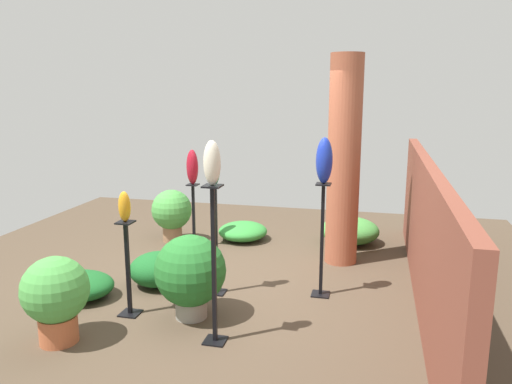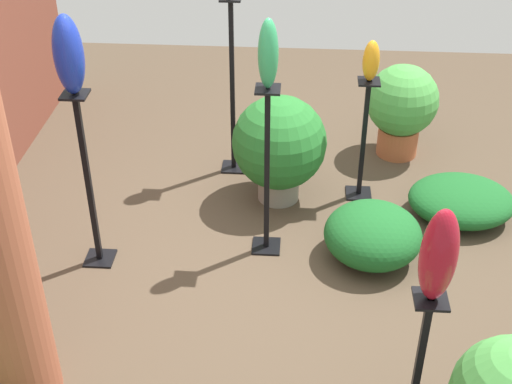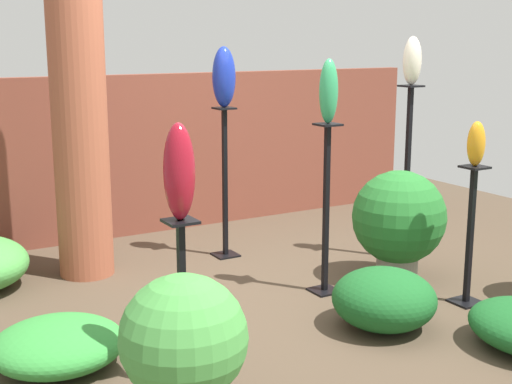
{
  "view_description": "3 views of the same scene",
  "coord_description": "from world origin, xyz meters",
  "px_view_note": "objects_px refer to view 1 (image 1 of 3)",
  "views": [
    {
      "loc": [
        5.33,
        1.69,
        2.29
      ],
      "look_at": [
        -0.16,
        0.36,
        1.11
      ],
      "focal_mm": 35.0,
      "sensor_mm": 36.0,
      "label": 1
    },
    {
      "loc": [
        -3.79,
        -0.2,
        3.16
      ],
      "look_at": [
        -0.13,
        0.05,
        0.73
      ],
      "focal_mm": 50.0,
      "sensor_mm": 36.0,
      "label": 2
    },
    {
      "loc": [
        -2.71,
        -4.07,
        1.84
      ],
      "look_at": [
        -0.26,
        0.13,
        0.79
      ],
      "focal_mm": 50.0,
      "sensor_mm": 36.0,
      "label": 3
    }
  ],
  "objects_px": {
    "pedestal_cobalt": "(322,245)",
    "art_vase_cobalt": "(324,161)",
    "art_vase_ruby": "(192,167)",
    "potted_plant_near_pillar": "(172,212)",
    "potted_plant_front_right": "(56,294)",
    "art_vase_ivory": "(212,163)",
    "pedestal_jade": "(216,244)",
    "art_vase_jade": "(215,164)",
    "brick_pillar": "(344,161)",
    "art_vase_amber": "(124,207)",
    "potted_plant_mid_left": "(190,272)",
    "pedestal_ruby": "(194,219)",
    "pedestal_amber": "(128,273)",
    "pedestal_ivory": "(214,272)"
  },
  "relations": [
    {
      "from": "art_vase_ruby",
      "to": "potted_plant_mid_left",
      "type": "height_order",
      "value": "art_vase_ruby"
    },
    {
      "from": "pedestal_jade",
      "to": "art_vase_ivory",
      "type": "height_order",
      "value": "art_vase_ivory"
    },
    {
      "from": "brick_pillar",
      "to": "art_vase_jade",
      "type": "xyz_separation_m",
      "value": [
        1.4,
        -1.29,
        0.12
      ]
    },
    {
      "from": "pedestal_ivory",
      "to": "potted_plant_front_right",
      "type": "distance_m",
      "value": 1.45
    },
    {
      "from": "art_vase_cobalt",
      "to": "art_vase_amber",
      "type": "bearing_deg",
      "value": -62.87
    },
    {
      "from": "potted_plant_mid_left",
      "to": "art_vase_ivory",
      "type": "bearing_deg",
      "value": 42.95
    },
    {
      "from": "pedestal_cobalt",
      "to": "potted_plant_front_right",
      "type": "bearing_deg",
      "value": -53.71
    },
    {
      "from": "art_vase_ivory",
      "to": "potted_plant_mid_left",
      "type": "height_order",
      "value": "art_vase_ivory"
    },
    {
      "from": "pedestal_cobalt",
      "to": "art_vase_cobalt",
      "type": "distance_m",
      "value": 0.94
    },
    {
      "from": "pedestal_ruby",
      "to": "potted_plant_mid_left",
      "type": "bearing_deg",
      "value": 19.8
    },
    {
      "from": "art_vase_amber",
      "to": "pedestal_ruby",
      "type": "bearing_deg",
      "value": -176.35
    },
    {
      "from": "art_vase_cobalt",
      "to": "art_vase_jade",
      "type": "relative_size",
      "value": 1.1
    },
    {
      "from": "pedestal_cobalt",
      "to": "art_vase_ruby",
      "type": "xyz_separation_m",
      "value": [
        -1.31,
        -2.0,
        0.6
      ]
    },
    {
      "from": "art_vase_ivory",
      "to": "art_vase_ruby",
      "type": "relative_size",
      "value": 0.78
    },
    {
      "from": "art_vase_jade",
      "to": "potted_plant_near_pillar",
      "type": "height_order",
      "value": "art_vase_jade"
    },
    {
      "from": "pedestal_ruby",
      "to": "potted_plant_near_pillar",
      "type": "relative_size",
      "value": 1.18
    },
    {
      "from": "pedestal_ruby",
      "to": "potted_plant_front_right",
      "type": "distance_m",
      "value": 2.95
    },
    {
      "from": "art_vase_amber",
      "to": "potted_plant_mid_left",
      "type": "distance_m",
      "value": 0.92
    },
    {
      "from": "art_vase_jade",
      "to": "brick_pillar",
      "type": "bearing_deg",
      "value": 137.23
    },
    {
      "from": "pedestal_ruby",
      "to": "potted_plant_mid_left",
      "type": "relative_size",
      "value": 1.09
    },
    {
      "from": "art_vase_amber",
      "to": "potted_plant_mid_left",
      "type": "relative_size",
      "value": 0.36
    },
    {
      "from": "pedestal_cobalt",
      "to": "pedestal_ivory",
      "type": "relative_size",
      "value": 0.87
    },
    {
      "from": "pedestal_amber",
      "to": "pedestal_cobalt",
      "type": "relative_size",
      "value": 0.77
    },
    {
      "from": "pedestal_cobalt",
      "to": "art_vase_ivory",
      "type": "distance_m",
      "value": 1.87
    },
    {
      "from": "art_vase_amber",
      "to": "art_vase_cobalt",
      "type": "height_order",
      "value": "art_vase_cobalt"
    },
    {
      "from": "art_vase_cobalt",
      "to": "pedestal_ruby",
      "type": "bearing_deg",
      "value": -123.22
    },
    {
      "from": "pedestal_jade",
      "to": "art_vase_jade",
      "type": "distance_m",
      "value": 0.9
    },
    {
      "from": "pedestal_amber",
      "to": "pedestal_ivory",
      "type": "relative_size",
      "value": 0.67
    },
    {
      "from": "pedestal_ivory",
      "to": "potted_plant_mid_left",
      "type": "distance_m",
      "value": 0.61
    },
    {
      "from": "potted_plant_front_right",
      "to": "potted_plant_near_pillar",
      "type": "xyz_separation_m",
      "value": [
        -3.12,
        -0.2,
        -0.0
      ]
    },
    {
      "from": "art_vase_cobalt",
      "to": "potted_plant_mid_left",
      "type": "bearing_deg",
      "value": -54.65
    },
    {
      "from": "pedestal_cobalt",
      "to": "art_vase_jade",
      "type": "xyz_separation_m",
      "value": [
        0.22,
        -1.16,
        0.89
      ]
    },
    {
      "from": "brick_pillar",
      "to": "potted_plant_front_right",
      "type": "height_order",
      "value": "brick_pillar"
    },
    {
      "from": "pedestal_amber",
      "to": "potted_plant_mid_left",
      "type": "distance_m",
      "value": 0.64
    },
    {
      "from": "pedestal_ruby",
      "to": "art_vase_amber",
      "type": "bearing_deg",
      "value": 3.65
    },
    {
      "from": "art_vase_amber",
      "to": "pedestal_ivory",
      "type": "bearing_deg",
      "value": 72.01
    },
    {
      "from": "art_vase_amber",
      "to": "art_vase_jade",
      "type": "relative_size",
      "value": 0.68
    },
    {
      "from": "art_vase_jade",
      "to": "art_vase_ruby",
      "type": "xyz_separation_m",
      "value": [
        -1.53,
        -0.84,
        -0.29
      ]
    },
    {
      "from": "art_vase_ruby",
      "to": "art_vase_ivory",
      "type": "bearing_deg",
      "value": 24.36
    },
    {
      "from": "art_vase_ruby",
      "to": "potted_plant_near_pillar",
      "type": "distance_m",
      "value": 0.86
    },
    {
      "from": "potted_plant_front_right",
      "to": "art_vase_jade",
      "type": "bearing_deg",
      "value": 143.08
    },
    {
      "from": "pedestal_cobalt",
      "to": "pedestal_jade",
      "type": "bearing_deg",
      "value": -79.37
    },
    {
      "from": "brick_pillar",
      "to": "potted_plant_near_pillar",
      "type": "xyz_separation_m",
      "value": [
        -0.32,
        -2.55,
        -0.9
      ]
    },
    {
      "from": "pedestal_amber",
      "to": "pedestal_ruby",
      "type": "xyz_separation_m",
      "value": [
        -2.26,
        -0.14,
        -0.03
      ]
    },
    {
      "from": "art_vase_cobalt",
      "to": "art_vase_jade",
      "type": "distance_m",
      "value": 1.18
    },
    {
      "from": "art_vase_ivory",
      "to": "pedestal_jade",
      "type": "bearing_deg",
      "value": -162.71
    },
    {
      "from": "pedestal_jade",
      "to": "potted_plant_near_pillar",
      "type": "relative_size",
      "value": 1.58
    },
    {
      "from": "pedestal_ivory",
      "to": "art_vase_amber",
      "type": "height_order",
      "value": "pedestal_ivory"
    },
    {
      "from": "pedestal_amber",
      "to": "pedestal_ivory",
      "type": "bearing_deg",
      "value": 72.01
    },
    {
      "from": "brick_pillar",
      "to": "potted_plant_front_right",
      "type": "xyz_separation_m",
      "value": [
        2.81,
        -2.35,
        -0.89
      ]
    }
  ]
}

